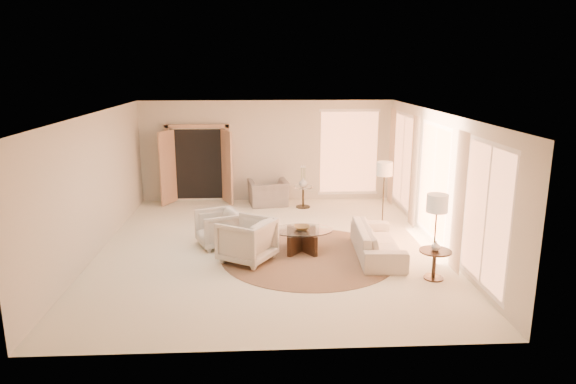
{
  "coord_description": "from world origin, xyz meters",
  "views": [
    {
      "loc": [
        -0.15,
        -10.18,
        3.7
      ],
      "look_at": [
        0.4,
        0.4,
        1.1
      ],
      "focal_mm": 32.0,
      "sensor_mm": 36.0,
      "label": 1
    }
  ],
  "objects_px": {
    "accent_chair": "(268,189)",
    "side_vase": "(303,182)",
    "end_table": "(435,259)",
    "floor_lamp_near": "(384,172)",
    "floor_lamp_far": "(437,207)",
    "bowl": "(302,228)",
    "side_table": "(303,195)",
    "end_vase": "(436,246)",
    "coffee_table": "(302,238)",
    "armchair_left": "(218,227)",
    "sofa": "(377,241)",
    "armchair_right": "(247,238)"
  },
  "relations": [
    {
      "from": "side_vase",
      "to": "coffee_table",
      "type": "bearing_deg",
      "value": -95.05
    },
    {
      "from": "coffee_table",
      "to": "floor_lamp_near",
      "type": "xyz_separation_m",
      "value": [
        2.05,
        1.6,
        1.03
      ]
    },
    {
      "from": "floor_lamp_far",
      "to": "bowl",
      "type": "height_order",
      "value": "floor_lamp_far"
    },
    {
      "from": "accent_chair",
      "to": "end_table",
      "type": "height_order",
      "value": "accent_chair"
    },
    {
      "from": "side_vase",
      "to": "floor_lamp_near",
      "type": "bearing_deg",
      "value": -45.02
    },
    {
      "from": "armchair_right",
      "to": "bowl",
      "type": "distance_m",
      "value": 1.22
    },
    {
      "from": "floor_lamp_far",
      "to": "bowl",
      "type": "relative_size",
      "value": 4.66
    },
    {
      "from": "bowl",
      "to": "side_vase",
      "type": "xyz_separation_m",
      "value": [
        0.3,
        3.35,
        0.19
      ]
    },
    {
      "from": "floor_lamp_near",
      "to": "side_vase",
      "type": "height_order",
      "value": "floor_lamp_near"
    },
    {
      "from": "end_table",
      "to": "bowl",
      "type": "bearing_deg",
      "value": 145.5
    },
    {
      "from": "armchair_left",
      "to": "floor_lamp_near",
      "type": "xyz_separation_m",
      "value": [
        3.79,
        1.19,
        0.9
      ]
    },
    {
      "from": "coffee_table",
      "to": "armchair_left",
      "type": "bearing_deg",
      "value": 166.72
    },
    {
      "from": "armchair_left",
      "to": "side_vase",
      "type": "distance_m",
      "value": 3.59
    },
    {
      "from": "bowl",
      "to": "coffee_table",
      "type": "bearing_deg",
      "value": -90.0
    },
    {
      "from": "accent_chair",
      "to": "floor_lamp_near",
      "type": "distance_m",
      "value": 3.47
    },
    {
      "from": "floor_lamp_far",
      "to": "side_vase",
      "type": "xyz_separation_m",
      "value": [
        -1.95,
        4.82,
        -0.62
      ]
    },
    {
      "from": "armchair_left",
      "to": "end_vase",
      "type": "distance_m",
      "value": 4.45
    },
    {
      "from": "armchair_right",
      "to": "floor_lamp_near",
      "type": "height_order",
      "value": "floor_lamp_near"
    },
    {
      "from": "floor_lamp_far",
      "to": "armchair_right",
      "type": "bearing_deg",
      "value": 163.93
    },
    {
      "from": "sofa",
      "to": "bowl",
      "type": "xyz_separation_m",
      "value": [
        -1.48,
        0.36,
        0.2
      ]
    },
    {
      "from": "side_table",
      "to": "end_table",
      "type": "bearing_deg",
      "value": -68.27
    },
    {
      "from": "accent_chair",
      "to": "coffee_table",
      "type": "xyz_separation_m",
      "value": [
        0.63,
        -3.63,
        -0.17
      ]
    },
    {
      "from": "end_table",
      "to": "floor_lamp_near",
      "type": "relative_size",
      "value": 0.37
    },
    {
      "from": "accent_chair",
      "to": "end_vase",
      "type": "bearing_deg",
      "value": 110.07
    },
    {
      "from": "coffee_table",
      "to": "bowl",
      "type": "distance_m",
      "value": 0.21
    },
    {
      "from": "side_table",
      "to": "armchair_right",
      "type": "bearing_deg",
      "value": -110.08
    },
    {
      "from": "armchair_right",
      "to": "floor_lamp_near",
      "type": "xyz_separation_m",
      "value": [
        3.16,
        2.1,
        0.85
      ]
    },
    {
      "from": "floor_lamp_far",
      "to": "end_vase",
      "type": "xyz_separation_m",
      "value": [
        -0.0,
        -0.08,
        -0.69
      ]
    },
    {
      "from": "side_table",
      "to": "bowl",
      "type": "relative_size",
      "value": 1.75
    },
    {
      "from": "floor_lamp_far",
      "to": "side_vase",
      "type": "bearing_deg",
      "value": 112.05
    },
    {
      "from": "side_table",
      "to": "accent_chair",
      "type": "bearing_deg",
      "value": 163.42
    },
    {
      "from": "sofa",
      "to": "side_table",
      "type": "bearing_deg",
      "value": 20.45
    },
    {
      "from": "coffee_table",
      "to": "side_table",
      "type": "height_order",
      "value": "side_table"
    },
    {
      "from": "sofa",
      "to": "side_table",
      "type": "xyz_separation_m",
      "value": [
        -1.18,
        3.71,
        0.04
      ]
    },
    {
      "from": "accent_chair",
      "to": "floor_lamp_near",
      "type": "relative_size",
      "value": 0.67
    },
    {
      "from": "accent_chair",
      "to": "sofa",
      "type": "bearing_deg",
      "value": 108.89
    },
    {
      "from": "sofa",
      "to": "accent_chair",
      "type": "bearing_deg",
      "value": 30.64
    },
    {
      "from": "end_vase",
      "to": "coffee_table",
      "type": "bearing_deg",
      "value": 145.5
    },
    {
      "from": "armchair_left",
      "to": "coffee_table",
      "type": "relative_size",
      "value": 0.64
    },
    {
      "from": "sofa",
      "to": "coffee_table",
      "type": "bearing_deg",
      "value": 79.14
    },
    {
      "from": "armchair_right",
      "to": "end_table",
      "type": "height_order",
      "value": "armchair_right"
    },
    {
      "from": "accent_chair",
      "to": "side_vase",
      "type": "height_order",
      "value": "accent_chair"
    },
    {
      "from": "floor_lamp_far",
      "to": "bowl",
      "type": "bearing_deg",
      "value": 146.88
    },
    {
      "from": "floor_lamp_far",
      "to": "end_vase",
      "type": "distance_m",
      "value": 0.69
    },
    {
      "from": "armchair_right",
      "to": "side_vase",
      "type": "distance_m",
      "value": 4.1
    },
    {
      "from": "coffee_table",
      "to": "floor_lamp_far",
      "type": "height_order",
      "value": "floor_lamp_far"
    },
    {
      "from": "armchair_left",
      "to": "side_vase",
      "type": "bearing_deg",
      "value": 123.83
    },
    {
      "from": "armchair_right",
      "to": "coffee_table",
      "type": "height_order",
      "value": "armchair_right"
    },
    {
      "from": "armchair_left",
      "to": "end_table",
      "type": "xyz_separation_m",
      "value": [
        3.99,
        -1.96,
        -0.05
      ]
    },
    {
      "from": "armchair_right",
      "to": "end_vase",
      "type": "xyz_separation_m",
      "value": [
        3.36,
        -1.05,
        0.15
      ]
    }
  ]
}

